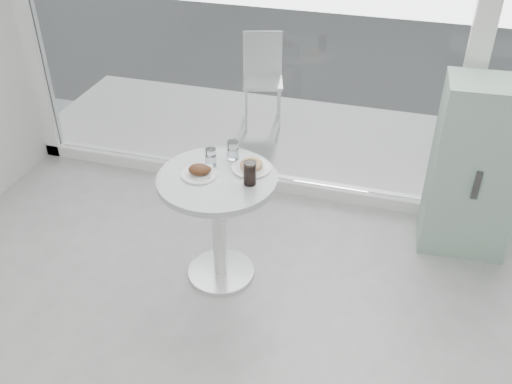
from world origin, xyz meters
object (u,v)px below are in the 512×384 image
(patio_chair, at_px, (263,73))
(water_tumbler_a, at_px, (211,158))
(mint_cabinet, at_px, (476,169))
(plate_donut, at_px, (251,166))
(main_table, at_px, (218,207))
(water_tumbler_b, at_px, (233,151))
(cola_glass, at_px, (250,174))
(plate_fritter, at_px, (200,171))

(patio_chair, relative_size, water_tumbler_a, 7.70)
(mint_cabinet, bearing_deg, plate_donut, -157.37)
(main_table, relative_size, water_tumbler_b, 6.45)
(water_tumbler_a, height_order, cola_glass, cola_glass)
(plate_donut, relative_size, water_tumbler_b, 2.01)
(plate_donut, bearing_deg, water_tumbler_a, -175.30)
(plate_donut, relative_size, cola_glass, 1.66)
(patio_chair, distance_m, plate_fritter, 2.19)
(main_table, distance_m, patio_chair, 2.18)
(cola_glass, bearing_deg, patio_chair, 103.65)
(plate_donut, distance_m, water_tumbler_a, 0.25)
(plate_fritter, relative_size, water_tumbler_b, 1.82)
(water_tumbler_b, xyz_separation_m, cola_glass, (0.18, -0.24, 0.02))
(water_tumbler_a, relative_size, water_tumbler_b, 0.91)
(mint_cabinet, xyz_separation_m, plate_donut, (-1.34, -0.64, 0.18))
(patio_chair, height_order, cola_glass, cola_glass)
(mint_cabinet, height_order, water_tumbler_a, mint_cabinet)
(patio_chair, xyz_separation_m, water_tumbler_a, (0.24, -2.03, 0.29))
(water_tumbler_a, bearing_deg, water_tumbler_b, 44.66)
(patio_chair, height_order, plate_donut, patio_chair)
(plate_fritter, bearing_deg, main_table, 5.87)
(main_table, relative_size, patio_chair, 0.92)
(water_tumbler_a, xyz_separation_m, water_tumbler_b, (0.11, 0.10, 0.00))
(main_table, xyz_separation_m, cola_glass, (0.21, -0.02, 0.29))
(main_table, relative_size, mint_cabinet, 0.63)
(patio_chair, distance_m, water_tumbler_a, 2.07)
(patio_chair, relative_size, cola_glass, 5.80)
(water_tumbler_b, bearing_deg, cola_glass, -52.96)
(patio_chair, height_order, plate_fritter, patio_chair)
(mint_cabinet, bearing_deg, cola_glass, -151.46)
(patio_chair, bearing_deg, plate_fritter, -100.62)
(plate_fritter, relative_size, plate_donut, 0.91)
(main_table, xyz_separation_m, water_tumbler_a, (-0.08, 0.12, 0.27))
(main_table, height_order, water_tumbler_a, water_tumbler_a)
(mint_cabinet, xyz_separation_m, cola_glass, (-1.31, -0.80, 0.23))
(main_table, bearing_deg, plate_donut, 39.59)
(plate_fritter, xyz_separation_m, plate_donut, (0.27, 0.15, -0.01))
(water_tumbler_b, bearing_deg, main_table, -96.69)
(plate_donut, bearing_deg, main_table, -140.41)
(water_tumbler_a, height_order, water_tumbler_b, water_tumbler_b)
(plate_fritter, xyz_separation_m, water_tumbler_a, (0.02, 0.13, 0.02))
(plate_donut, xyz_separation_m, water_tumbler_a, (-0.25, -0.02, 0.03))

